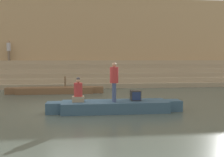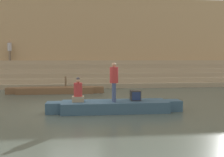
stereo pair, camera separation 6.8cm
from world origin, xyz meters
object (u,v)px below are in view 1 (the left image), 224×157
(rowboat_main, at_px, (115,106))
(moored_boat_shore, at_px, (55,90))
(tv_set, at_px, (136,96))
(person_on_steps, at_px, (9,49))
(person_rowing, at_px, (78,92))
(person_standing, at_px, (114,79))
(mooring_post, at_px, (65,83))

(rowboat_main, xyz_separation_m, moored_boat_shore, (-3.21, 6.27, -0.03))
(tv_set, bearing_deg, person_on_steps, 117.79)
(rowboat_main, relative_size, person_rowing, 5.54)
(person_standing, distance_m, tv_set, 1.26)
(tv_set, height_order, moored_boat_shore, tv_set)
(rowboat_main, height_order, person_on_steps, person_on_steps)
(rowboat_main, xyz_separation_m, person_on_steps, (-7.88, 12.84, 2.85))
(mooring_post, bearing_deg, tv_set, -64.80)
(person_rowing, bearing_deg, rowboat_main, -13.28)
(moored_boat_shore, distance_m, person_on_steps, 8.56)
(person_rowing, height_order, moored_boat_shore, person_rowing)
(moored_boat_shore, relative_size, person_on_steps, 3.59)
(moored_boat_shore, bearing_deg, mooring_post, 67.25)
(person_rowing, bearing_deg, mooring_post, 85.97)
(person_rowing, bearing_deg, person_standing, -18.16)
(person_rowing, xyz_separation_m, person_on_steps, (-6.29, 12.80, 2.22))
(person_standing, relative_size, person_on_steps, 0.96)
(person_on_steps, bearing_deg, mooring_post, 178.83)
(person_standing, distance_m, person_on_steps, 15.24)
(rowboat_main, height_order, person_standing, person_standing)
(person_rowing, relative_size, moored_boat_shore, 0.17)
(tv_set, distance_m, mooring_post, 8.45)
(person_standing, bearing_deg, mooring_post, 122.06)
(person_on_steps, bearing_deg, moored_boat_shore, 168.64)
(person_standing, relative_size, mooring_post, 1.67)
(rowboat_main, relative_size, person_on_steps, 3.35)
(rowboat_main, xyz_separation_m, mooring_post, (-2.67, 7.73, 0.26))
(person_rowing, bearing_deg, tv_set, -10.87)
(person_rowing, distance_m, tv_set, 2.53)
(rowboat_main, height_order, tv_set, tv_set)
(tv_set, bearing_deg, rowboat_main, 178.33)
(person_standing, xyz_separation_m, tv_set, (0.98, 0.22, -0.75))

